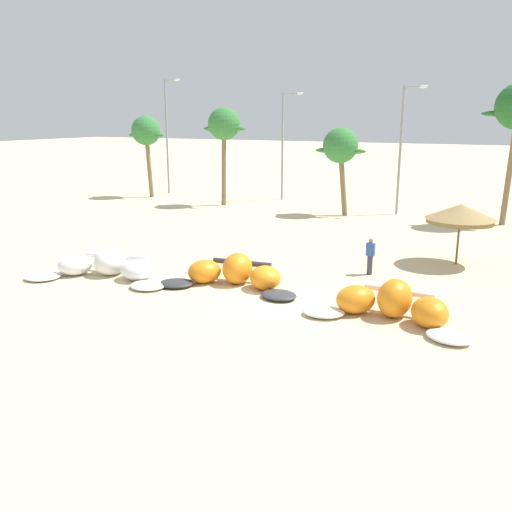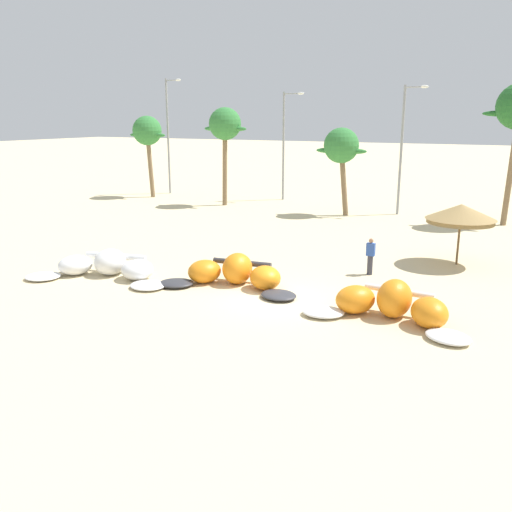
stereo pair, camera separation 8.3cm
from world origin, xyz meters
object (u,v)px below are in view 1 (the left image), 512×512
Objects in this scene: kite_far_left at (106,267)px; kite_left_of_center at (392,305)px; palm_left at (224,126)px; lamppost_west at (168,131)px; kite_left at (234,274)px; lamppost_west_center at (284,140)px; palm_leftmost at (146,132)px; person_near_kites at (370,256)px; lamppost_east_center at (403,144)px; beach_umbrella_near_van at (461,214)px; palm_left_of_gap at (340,147)px.

kite_left_of_center reaches higher than kite_far_left.
lamppost_west is at bearing 155.19° from palm_left.
lamppost_west_center is (-8.20, 22.87, 4.37)m from kite_left.
kite_far_left is 0.97× the size of palm_leftmost.
palm_left is at bearing 138.01° from person_near_kites.
lamppost_east_center is at bearing 98.78° from person_near_kites.
lamppost_west_center is (10.74, 1.13, -0.62)m from lamppost_west.
person_near_kites is at bearing 113.37° from kite_left_of_center.
palm_leftmost is (-26.82, 11.41, 3.04)m from beach_umbrella_near_van.
person_near_kites is at bearing -65.89° from palm_left_of_gap.
kite_far_left is 12.19m from kite_left_of_center.
kite_far_left is 21.02m from palm_left.
kite_left is 6.08m from person_near_kites.
beach_umbrella_near_van is 0.32× the size of lamppost_west.
beach_umbrella_near_van is at bearing 83.72° from kite_left_of_center.
kite_left_of_center is at bearing -58.05° from lamppost_west_center.
lamppost_west_center is at bearing 18.88° from palm_leftmost.
palm_left is (-11.05, 18.09, 5.54)m from kite_left.
person_near_kites is (9.99, 5.56, 0.38)m from kite_far_left.
lamppost_west reaches higher than kite_left_of_center.
palm_left_of_gap is at bearing 113.92° from kite_left_of_center.
palm_leftmost is (-23.69, 14.95, 4.63)m from person_near_kites.
palm_left_of_gap is (-9.34, 10.32, 2.28)m from beach_umbrella_near_van.
kite_left_of_center is 34.52m from lamppost_west.
lamppost_west is (-23.39, 17.59, 4.67)m from person_near_kites.
palm_left_of_gap reaches higher than kite_left.
kite_left is 10.96m from beach_umbrella_near_van.
kite_left_of_center is at bearing -96.28° from beach_umbrella_near_van.
kite_left is 18.57m from palm_left_of_gap.
kite_left_of_center is 1.89× the size of beach_umbrella_near_van.
palm_leftmost is at bearing 173.04° from palm_left.
kite_far_left is 1.08× the size of kite_left.
lamppost_west_center is (2.85, 4.78, -1.17)m from palm_left.
lamppost_west_center reaches higher than kite_left.
lamppost_west_center is (-15.78, 15.19, 2.46)m from beach_umbrella_near_van.
kite_far_left is 16.09m from beach_umbrella_near_van.
kite_far_left is 4.07× the size of person_near_kites.
palm_left is (-18.62, 10.41, 3.62)m from beach_umbrella_near_van.
palm_left reaches higher than beach_umbrella_near_van.
person_near_kites is 22.95m from lamppost_west_center.
lamppost_west_center is (11.04, 3.78, -0.58)m from palm_leftmost.
lamppost_east_center is at bearing 70.74° from kite_far_left.
palm_left reaches higher than kite_far_left.
kite_far_left is 2.09× the size of beach_umbrella_near_van.
kite_far_left is at bearing -74.25° from palm_left.
palm_left reaches higher than kite_left_of_center.
palm_leftmost is at bearing -96.55° from lamppost_west.
person_near_kites is at bearing -131.52° from beach_umbrella_near_van.
lamppost_west reaches higher than palm_leftmost.
lamppost_west is 10.82m from lamppost_west_center.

